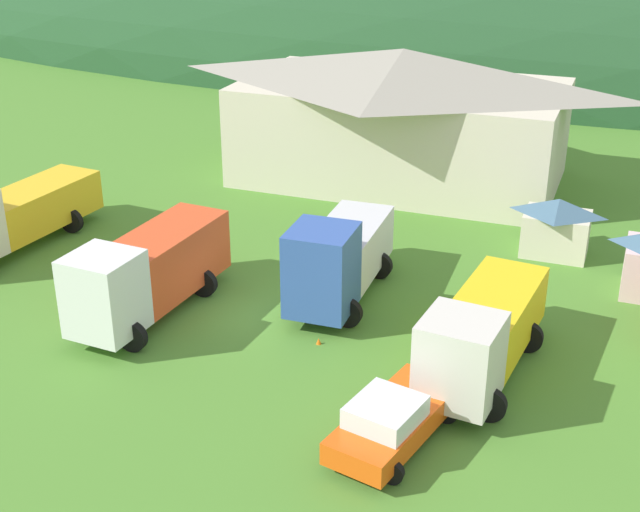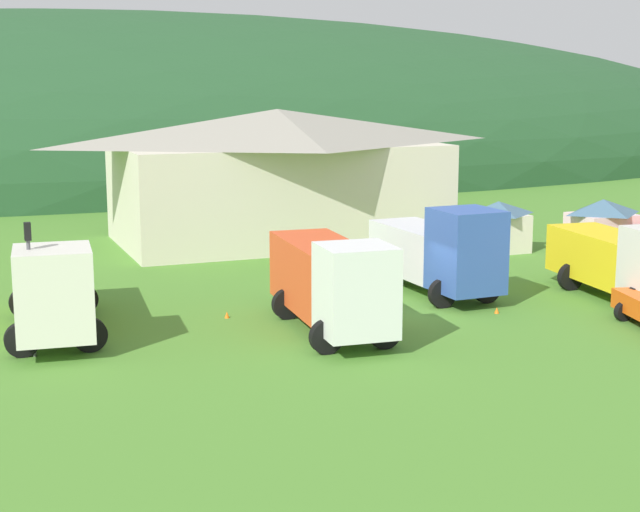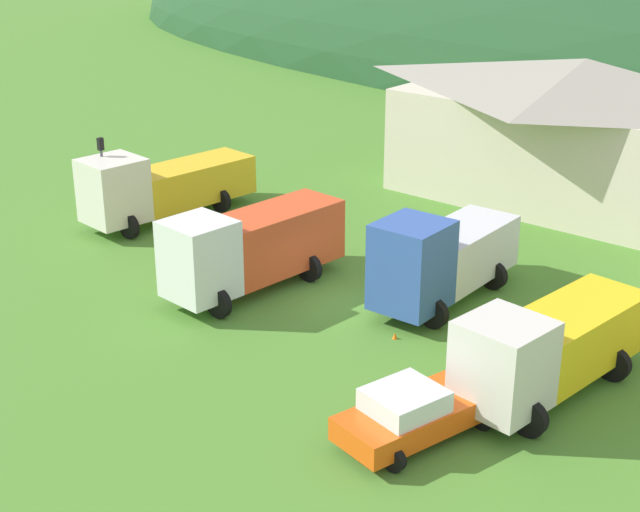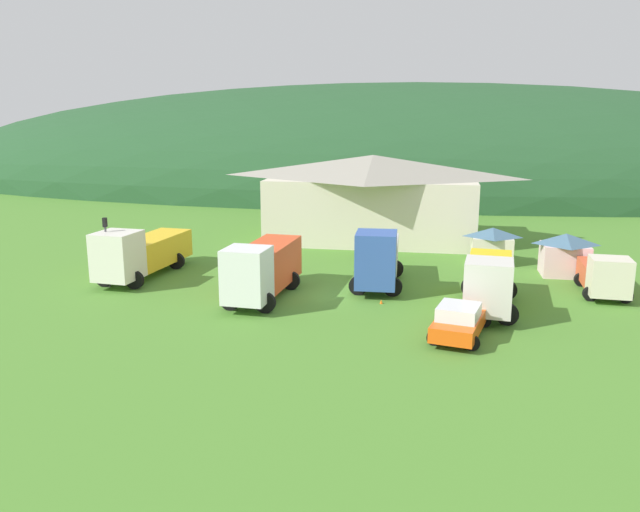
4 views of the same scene
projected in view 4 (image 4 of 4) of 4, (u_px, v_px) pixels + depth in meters
The scene contains 14 objects.
ground_plane at pixel (330, 296), 36.08m from camera, with size 200.00×200.00×0.00m, color #4C842D.
forested_hill_backdrop at pixel (395, 183), 94.71m from camera, with size 151.36×60.00×29.06m, color #234C28.
depot_building at pixel (373, 196), 51.58m from camera, with size 17.71×9.99×6.92m.
play_shed_cream at pixel (492, 245), 43.61m from camera, with size 2.94×2.22×2.53m.
play_shed_pink at pixel (565, 254), 40.42m from camera, with size 3.08×2.61×2.73m.
heavy_rig_striped at pixel (140, 252), 39.71m from camera, with size 3.62×8.66×3.39m.
heavy_rig_white at pixel (262, 267), 35.16m from camera, with size 3.37×7.75×3.41m.
box_truck_blue at pixel (378, 257), 37.61m from camera, with size 3.20×7.26×3.69m.
flatbed_truck_yellow at pixel (489, 280), 33.18m from camera, with size 3.54×7.75×3.20m.
light_truck_cream at pixel (605, 275), 35.89m from camera, with size 2.79×5.40×2.48m.
service_pickup_orange at pixel (460, 320), 29.35m from camera, with size 3.08×5.28×1.66m.
traffic_light_west at pixel (107, 245), 37.36m from camera, with size 0.20×0.32×4.22m.
traffic_cone_near_pickup at pixel (233, 282), 39.10m from camera, with size 0.36×0.36×0.48m, color orange.
traffic_cone_mid_row at pixel (381, 304), 34.63m from camera, with size 0.36×0.36×0.46m, color orange.
Camera 4 is at (5.49, -34.24, 10.22)m, focal length 35.44 mm.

